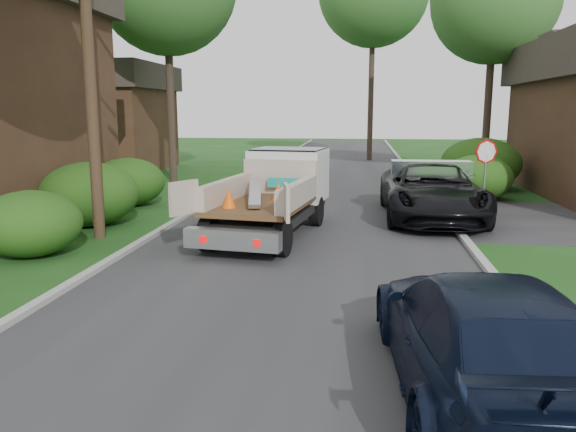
# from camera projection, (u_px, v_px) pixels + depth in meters

# --- Properties ---
(ground) EXTENTS (120.00, 120.00, 0.00)m
(ground) POSITION_uv_depth(u_px,v_px,m) (275.00, 312.00, 9.44)
(ground) COLOR #154112
(ground) RESTS_ON ground
(road) EXTENTS (8.00, 90.00, 0.02)m
(road) POSITION_uv_depth(u_px,v_px,m) (319.00, 210.00, 19.19)
(road) COLOR #28282B
(road) RESTS_ON ground
(curb_left) EXTENTS (0.20, 90.00, 0.12)m
(curb_left) POSITION_uv_depth(u_px,v_px,m) (202.00, 205.00, 19.69)
(curb_left) COLOR #9E9E99
(curb_left) RESTS_ON ground
(curb_right) EXTENTS (0.20, 90.00, 0.12)m
(curb_right) POSITION_uv_depth(u_px,v_px,m) (442.00, 211.00, 18.67)
(curb_right) COLOR #9E9E99
(curb_right) RESTS_ON ground
(stop_sign) EXTENTS (0.71, 0.32, 2.48)m
(stop_sign) POSITION_uv_depth(u_px,v_px,m) (486.00, 162.00, 17.24)
(stop_sign) COLOR slate
(stop_sign) RESTS_ON ground
(utility_pole) EXTENTS (2.42, 1.25, 10.00)m
(utility_pole) POSITION_uv_depth(u_px,v_px,m) (88.00, 36.00, 14.02)
(utility_pole) COLOR #382619
(utility_pole) RESTS_ON ground
(house_left_far) EXTENTS (7.56, 7.56, 6.00)m
(house_left_far) POSITION_uv_depth(u_px,v_px,m) (99.00, 116.00, 32.01)
(house_left_far) COLOR #3C2518
(house_left_far) RESTS_ON ground
(hedge_left_a) EXTENTS (2.34, 2.34, 1.53)m
(hedge_left_a) POSITION_uv_depth(u_px,v_px,m) (30.00, 223.00, 13.00)
(hedge_left_a) COLOR #1A3E0E
(hedge_left_a) RESTS_ON ground
(hedge_left_b) EXTENTS (2.86, 2.86, 1.87)m
(hedge_left_b) POSITION_uv_depth(u_px,v_px,m) (89.00, 194.00, 16.41)
(hedge_left_b) COLOR #1A3E0E
(hedge_left_b) RESTS_ON ground
(hedge_left_c) EXTENTS (2.60, 2.60, 1.70)m
(hedge_left_c) POSITION_uv_depth(u_px,v_px,m) (128.00, 182.00, 19.88)
(hedge_left_c) COLOR #1A3E0E
(hedge_left_c) RESTS_ON ground
(hedge_right_a) EXTENTS (2.60, 2.60, 1.70)m
(hedge_right_a) POSITION_uv_depth(u_px,v_px,m) (477.00, 177.00, 21.24)
(hedge_right_a) COLOR #1A3E0E
(hedge_right_a) RESTS_ON ground
(hedge_right_b) EXTENTS (3.38, 3.38, 2.21)m
(hedge_right_b) POSITION_uv_depth(u_px,v_px,m) (481.00, 164.00, 24.03)
(hedge_right_b) COLOR #1A3E0E
(hedge_right_b) RESTS_ON ground
(tree_right_far) EXTENTS (6.00, 6.00, 11.50)m
(tree_right_far) POSITION_uv_depth(u_px,v_px,m) (495.00, 0.00, 26.44)
(tree_right_far) COLOR #2D2119
(tree_right_far) RESTS_ON ground
(flatbed_truck) EXTENTS (3.24, 6.19, 2.24)m
(flatbed_truck) POSITION_uv_depth(u_px,v_px,m) (278.00, 187.00, 15.76)
(flatbed_truck) COLOR black
(flatbed_truck) RESTS_ON ground
(black_pickup) EXTENTS (2.98, 6.32, 1.75)m
(black_pickup) POSITION_uv_depth(u_px,v_px,m) (432.00, 191.00, 17.46)
(black_pickup) COLOR black
(black_pickup) RESTS_ON ground
(navy_suv) EXTENTS (2.48, 5.34, 1.51)m
(navy_suv) POSITION_uv_depth(u_px,v_px,m) (484.00, 336.00, 6.51)
(navy_suv) COLOR black
(navy_suv) RESTS_ON ground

